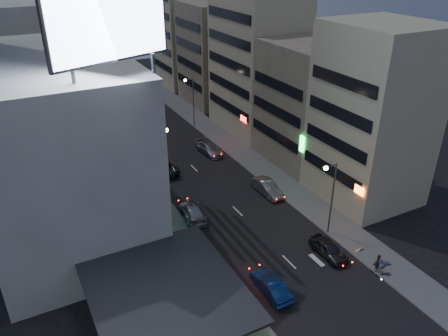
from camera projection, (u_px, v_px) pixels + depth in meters
ground at (316, 288)px, 38.27m from camera, size 180.00×180.00×0.00m
sidewalk_left at (128, 168)px, 58.59m from camera, size 4.00×120.00×0.12m
sidewalk_right at (232, 146)px, 65.19m from camera, size 4.00×120.00×0.12m
food_court at (156, 311)px, 33.21m from camera, size 11.00×13.00×3.88m
white_building at (59, 148)px, 42.91m from camera, size 14.00×24.00×18.00m
shophouse_near at (373, 116)px, 48.17m from camera, size 10.00×11.00×20.00m
shophouse_mid at (310, 103)px, 58.35m from camera, size 11.00×12.00×16.00m
shophouse_far at (257, 60)px, 67.02m from camera, size 10.00×14.00×22.00m
far_left_a at (40, 76)px, 62.77m from camera, size 11.00×10.00×20.00m
far_left_b at (29, 73)px, 73.95m from camera, size 12.00×10.00×15.00m
far_right_a at (216, 54)px, 79.96m from camera, size 11.00×12.00×18.00m
far_right_b at (188, 25)px, 89.83m from camera, size 12.00×12.00×24.00m
billboard at (110, 27)px, 30.88m from camera, size 9.52×3.75×6.20m
street_lamp_right_near at (330, 189)px, 42.99m from camera, size 1.60×0.44×8.02m
street_lamp_left at (161, 152)px, 50.72m from camera, size 1.60×0.44×8.02m
street_lamp_right_far at (191, 95)px, 69.78m from camera, size 1.60×0.44×8.02m
parked_car_right_near at (329, 249)px, 42.00m from camera, size 1.81×4.48×1.53m
parked_car_right_mid at (267, 187)px, 52.47m from camera, size 1.83×5.00×1.64m
parked_car_left at (162, 166)px, 57.48m from camera, size 3.33×6.20×1.66m
parked_car_right_far at (209, 148)px, 62.63m from camera, size 2.67×5.50×1.54m
road_car_blue at (271, 286)px, 37.41m from camera, size 1.78×4.78×1.56m
road_car_silver at (193, 211)px, 47.85m from camera, size 2.96×5.60×1.55m
person at (377, 263)px, 39.76m from camera, size 0.78×0.71×1.78m
scooter_black_a at (390, 268)px, 39.72m from camera, size 0.87×1.73×1.01m
scooter_silver_a at (382, 258)px, 40.77m from camera, size 1.16×2.06×1.20m
scooter_blue at (390, 256)px, 41.01m from camera, size 1.31×2.12×1.23m
scooter_black_b at (380, 254)px, 41.40m from camera, size 1.15×1.92×1.11m
scooter_silver_b at (361, 243)px, 42.99m from camera, size 0.77×1.65×0.97m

